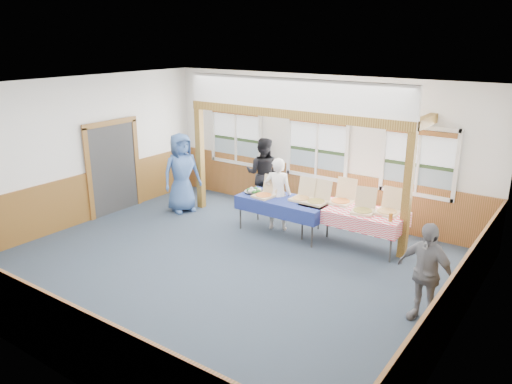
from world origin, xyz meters
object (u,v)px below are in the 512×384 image
table_left (283,201)px  man_blue (182,173)px  woman_black (263,173)px  table_right (353,211)px  person_grey (425,272)px  woman_white (278,194)px

table_left → man_blue: size_ratio=1.10×
woman_black → man_blue: bearing=21.6°
table_left → table_right: (1.46, 0.26, 0.00)m
table_right → person_grey: person_grey is taller
woman_white → person_grey: woman_white is taller
man_blue → woman_white: bearing=-60.7°
woman_black → person_grey: size_ratio=1.14×
table_left → woman_white: (-0.22, 0.12, 0.09)m
woman_black → person_grey: (4.71, -2.77, -0.10)m
table_right → woman_white: 1.68m
woman_white → table_right: bearing=162.2°
table_left → table_right: size_ratio=0.93×
table_right → man_blue: (-4.15, -0.45, 0.23)m
table_left → person_grey: (3.47, -1.70, 0.06)m
man_blue → person_grey: man_blue is taller
table_left → person_grey: bearing=-38.6°
table_right → woman_white: woman_white is taller
person_grey → table_left: bearing=168.7°
woman_black → man_blue: man_blue is taller
man_blue → person_grey: bearing=-81.6°
woman_white → person_grey: size_ratio=1.04×
woman_white → woman_black: 1.41m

